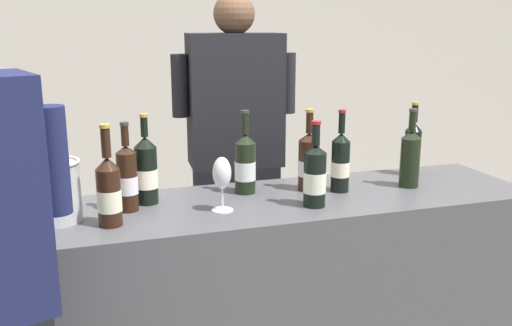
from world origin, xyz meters
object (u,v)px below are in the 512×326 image
at_px(wine_glass, 222,175).
at_px(wine_bottle_7, 309,162).
at_px(wine_bottle_4, 340,162).
at_px(wine_bottle_9, 413,147).
at_px(ice_bucket, 53,191).
at_px(wine_bottle_11, 146,171).
at_px(wine_bottle_10, 410,157).
at_px(wine_bottle_6, 109,191).
at_px(wine_bottle_3, 315,176).
at_px(wine_bottle_0, 245,164).
at_px(person_server, 236,177).
at_px(wine_bottle_2, 127,178).

bearing_deg(wine_glass, wine_bottle_7, 20.68).
xyz_separation_m(wine_bottle_4, wine_bottle_9, (0.42, 0.14, 0.01)).
xyz_separation_m(wine_glass, ice_bucket, (-0.57, 0.07, -0.02)).
distance_m(wine_bottle_7, wine_bottle_11, 0.65).
distance_m(wine_bottle_7, wine_bottle_10, 0.42).
bearing_deg(wine_bottle_6, wine_bottle_3, -1.24).
relative_size(wine_bottle_0, wine_glass, 1.66).
height_order(wine_bottle_6, wine_glass, wine_bottle_6).
bearing_deg(wine_bottle_9, wine_bottle_3, -154.46).
relative_size(wine_bottle_7, person_server, 0.19).
bearing_deg(person_server, ice_bucket, -141.59).
distance_m(wine_bottle_0, wine_bottle_3, 0.31).
distance_m(wine_bottle_2, wine_bottle_7, 0.72).
height_order(wine_bottle_2, wine_bottle_6, wine_bottle_6).
height_order(wine_bottle_4, person_server, person_server).
height_order(wine_bottle_7, person_server, person_server).
distance_m(wine_bottle_11, person_server, 0.77).
relative_size(wine_bottle_2, wine_bottle_10, 1.00).
relative_size(wine_bottle_0, wine_bottle_9, 1.02).
height_order(wine_bottle_7, wine_bottle_9, wine_bottle_7).
bearing_deg(wine_bottle_7, wine_bottle_2, -176.48).
xyz_separation_m(wine_bottle_2, wine_bottle_7, (0.72, 0.04, -0.00)).
xyz_separation_m(wine_bottle_6, wine_bottle_7, (0.79, 0.18, -0.00)).
relative_size(wine_bottle_11, wine_glass, 1.70).
xyz_separation_m(wine_bottle_9, person_server, (-0.68, 0.49, -0.21)).
relative_size(wine_bottle_9, wine_bottle_10, 1.00).
xyz_separation_m(wine_bottle_2, ice_bucket, (-0.25, -0.03, -0.01)).
bearing_deg(wine_bottle_9, person_server, 143.99).
relative_size(wine_bottle_3, wine_bottle_4, 0.96).
xyz_separation_m(wine_bottle_10, wine_bottle_11, (-1.06, 0.10, 0.00)).
relative_size(wine_bottle_4, wine_bottle_6, 0.96).
height_order(wine_bottle_2, wine_bottle_3, wine_bottle_2).
distance_m(wine_bottle_11, wine_glass, 0.30).
height_order(wine_bottle_4, wine_bottle_9, wine_bottle_4).
distance_m(wine_bottle_7, wine_bottle_9, 0.54).
bearing_deg(wine_glass, wine_bottle_11, 144.91).
relative_size(wine_bottle_6, wine_bottle_10, 1.06).
height_order(wine_bottle_2, ice_bucket, wine_bottle_2).
bearing_deg(wine_bottle_6, person_server, 49.59).
relative_size(wine_bottle_3, wine_bottle_11, 0.94).
xyz_separation_m(wine_bottle_11, person_server, (0.50, 0.55, -0.21)).
height_order(wine_bottle_9, wine_glass, wine_bottle_9).
xyz_separation_m(wine_bottle_9, wine_glass, (-0.93, -0.23, 0.00)).
bearing_deg(wine_bottle_3, wine_bottle_11, 159.19).
xyz_separation_m(wine_bottle_7, wine_bottle_10, (0.42, -0.08, 0.01)).
xyz_separation_m(wine_bottle_0, wine_bottle_11, (-0.39, -0.02, 0.01)).
bearing_deg(wine_bottle_2, wine_bottle_0, 10.40).
bearing_deg(wine_bottle_6, wine_glass, 4.80).
bearing_deg(wine_bottle_7, wine_bottle_11, 177.95).
bearing_deg(wine_bottle_3, wine_bottle_7, 73.31).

